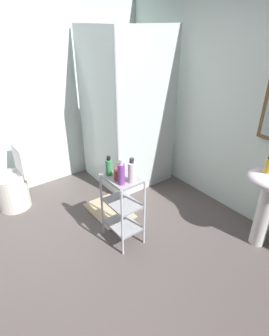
# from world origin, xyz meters

# --- Properties ---
(ground_plane) EXTENTS (4.20, 4.20, 0.02)m
(ground_plane) POSITION_xyz_m (0.00, 0.00, -0.01)
(ground_plane) COLOR #554C49
(wall_back) EXTENTS (4.20, 0.14, 2.50)m
(wall_back) POSITION_xyz_m (0.01, 1.85, 1.25)
(wall_back) COLOR white
(wall_back) RESTS_ON ground_plane
(wall_left) EXTENTS (0.10, 4.20, 2.50)m
(wall_left) POSITION_xyz_m (-1.85, 0.00, 1.25)
(wall_left) COLOR white
(wall_left) RESTS_ON ground_plane
(shower_stall) EXTENTS (0.92, 0.92, 2.00)m
(shower_stall) POSITION_xyz_m (-1.20, 1.19, 0.46)
(shower_stall) COLOR white
(shower_stall) RESTS_ON ground_plane
(pedestal_sink) EXTENTS (0.46, 0.37, 0.81)m
(pedestal_sink) POSITION_xyz_m (0.66, 1.52, 0.58)
(pedestal_sink) COLOR white
(pedestal_sink) RESTS_ON ground_plane
(toilet) EXTENTS (0.37, 0.49, 0.76)m
(toilet) POSITION_xyz_m (-1.48, -0.23, 0.31)
(toilet) COLOR white
(toilet) RESTS_ON ground_plane
(storage_cart) EXTENTS (0.38, 0.28, 0.74)m
(storage_cart) POSITION_xyz_m (-0.22, 0.45, 0.44)
(storage_cart) COLOR silver
(storage_cart) RESTS_ON ground_plane
(hand_soap_bottle) EXTENTS (0.06, 0.06, 0.16)m
(hand_soap_bottle) POSITION_xyz_m (0.60, 1.49, 0.88)
(hand_soap_bottle) COLOR gold
(hand_soap_bottle) RESTS_ON pedestal_sink
(conditioner_bottle_purple) EXTENTS (0.06, 0.06, 0.25)m
(conditioner_bottle_purple) POSITION_xyz_m (-0.12, 0.39, 0.85)
(conditioner_bottle_purple) COLOR purple
(conditioner_bottle_purple) RESTS_ON storage_cart
(lotion_bottle_white) EXTENTS (0.07, 0.07, 0.24)m
(lotion_bottle_white) POSITION_xyz_m (-0.09, 0.48, 0.85)
(lotion_bottle_white) COLOR white
(lotion_bottle_white) RESTS_ON storage_cart
(body_wash_bottle_green) EXTENTS (0.06, 0.06, 0.19)m
(body_wash_bottle_green) POSITION_xyz_m (-0.33, 0.39, 0.82)
(body_wash_bottle_green) COLOR #3C9355
(body_wash_bottle_green) RESTS_ON storage_cart
(rinse_cup) EXTENTS (0.08, 0.08, 0.10)m
(rinse_cup) POSITION_xyz_m (-0.21, 0.40, 0.79)
(rinse_cup) COLOR #B24742
(rinse_cup) RESTS_ON storage_cart
(bath_mat) EXTENTS (0.60, 0.40, 0.02)m
(bath_mat) POSITION_xyz_m (-0.70, 0.58, 0.01)
(bath_mat) COLOR tan
(bath_mat) RESTS_ON ground_plane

